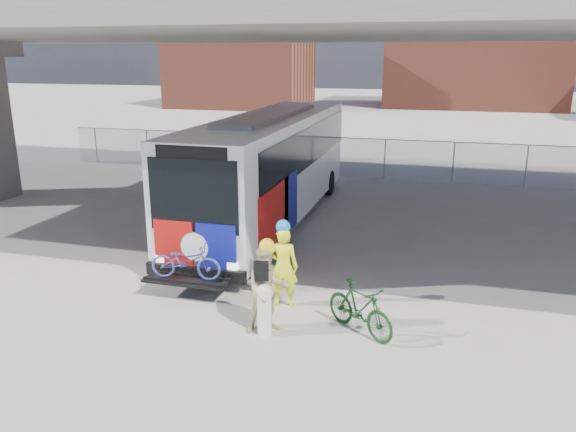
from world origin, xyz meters
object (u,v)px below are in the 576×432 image
at_px(bus, 270,160).
at_px(bike_parked, 360,309).
at_px(cyclist_tan, 267,288).
at_px(bollard, 264,308).
at_px(cyclist_hivis, 283,265).

distance_m(bus, bike_parked, 8.45).
xyz_separation_m(cyclist_tan, bike_parked, (1.84, 0.41, -0.41)).
relative_size(cyclist_tan, bike_parked, 1.12).
bearing_deg(bollard, cyclist_tan, 87.31).
distance_m(bus, cyclist_tan, 8.03).
relative_size(bollard, cyclist_hivis, 0.55).
distance_m(bollard, cyclist_tan, 0.40).
relative_size(cyclist_hivis, bike_parked, 1.13).
bearing_deg(cyclist_tan, bike_parked, -17.06).
bearing_deg(cyclist_hivis, bollard, 83.11).
height_order(bollard, cyclist_tan, cyclist_tan).
distance_m(bus, bollard, 8.26).
xyz_separation_m(bus, bike_parked, (4.14, -7.19, -1.57)).
xyz_separation_m(cyclist_hivis, bike_parked, (1.87, -0.86, -0.44)).
bearing_deg(bike_parked, cyclist_hivis, 101.03).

